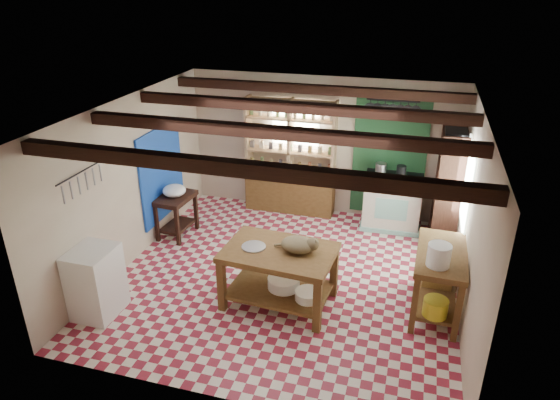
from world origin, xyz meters
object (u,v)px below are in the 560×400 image
(work_table, at_px, (279,276))
(prep_table, at_px, (177,215))
(stove, at_px, (392,202))
(cat, at_px, (298,245))
(right_counter, at_px, (438,282))
(white_cabinet, at_px, (96,282))

(work_table, bearing_deg, prep_table, 152.09)
(stove, distance_m, cat, 2.99)
(stove, relative_size, prep_table, 1.33)
(right_counter, bearing_deg, work_table, -166.95)
(white_cabinet, bearing_deg, prep_table, 89.72)
(work_table, height_order, stove, stove)
(prep_table, distance_m, white_cabinet, 2.31)
(right_counter, xyz_separation_m, cat, (-1.85, -0.37, 0.49))
(stove, bearing_deg, cat, -112.70)
(stove, relative_size, cat, 2.18)
(work_table, distance_m, white_cabinet, 2.46)
(prep_table, bearing_deg, cat, -24.54)
(stove, xyz_separation_m, prep_table, (-3.59, -1.36, -0.11))
(prep_table, xyz_separation_m, right_counter, (4.38, -1.01, 0.08))
(work_table, xyz_separation_m, white_cabinet, (-2.30, -0.89, 0.06))
(white_cabinet, bearing_deg, right_counter, 16.63)
(work_table, relative_size, stove, 1.48)
(right_counter, bearing_deg, cat, -166.46)
(white_cabinet, bearing_deg, cat, 20.11)
(right_counter, distance_m, cat, 1.95)
(work_table, bearing_deg, cat, 11.31)
(prep_table, height_order, cat, cat)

